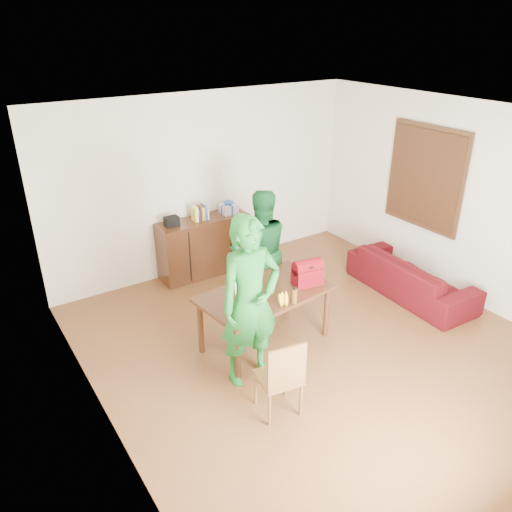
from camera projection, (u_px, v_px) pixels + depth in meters
room at (317, 246)px, 5.57m from camera, size 5.20×5.70×2.90m
table at (265, 298)px, 5.85m from camera, size 1.63×1.03×0.72m
chair at (279, 390)px, 4.97m from camera, size 0.46×0.44×0.88m
person_near at (250, 302)px, 5.16m from camera, size 0.72×0.49×1.90m
person_far at (260, 250)px, 6.58m from camera, size 0.95×0.83×1.67m
laptop at (251, 296)px, 5.63m from camera, size 0.38×0.32×0.22m
bananas at (283, 303)px, 5.53m from camera, size 0.19×0.15×0.06m
bottle at (294, 295)px, 5.54m from camera, size 0.09×0.09×0.20m
red_bag at (307, 275)px, 5.93m from camera, size 0.37×0.26×0.25m
sofa at (411, 276)px, 7.11m from camera, size 0.85×1.96×0.56m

